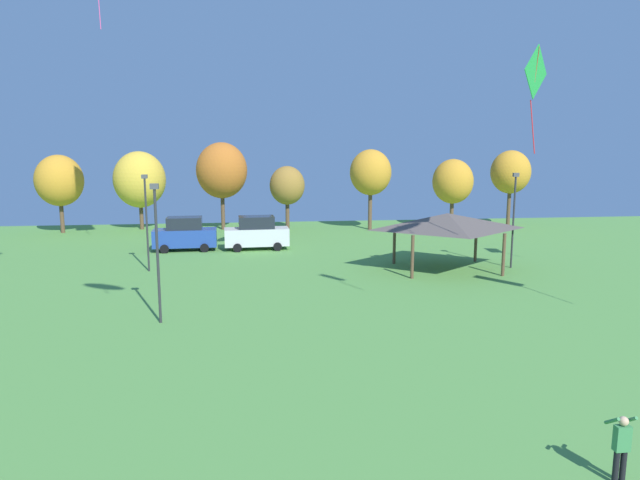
{
  "coord_description": "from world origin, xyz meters",
  "views": [
    {
      "loc": [
        -2.62,
        1.92,
        7.85
      ],
      "look_at": [
        -1.14,
        14.38,
        5.75
      ],
      "focal_mm": 32.0,
      "sensor_mm": 36.0,
      "label": 1
    }
  ],
  "objects": [
    {
      "name": "treeline_tree_5",
      "position": [
        16.05,
        53.54,
        4.42
      ],
      "size": [
        3.79,
        3.79,
        6.52
      ],
      "color": "brown",
      "rests_on": "ground"
    },
    {
      "name": "treeline_tree_0",
      "position": [
        -19.62,
        54.97,
        4.67
      ],
      "size": [
        4.14,
        4.14,
        6.96
      ],
      "color": "brown",
      "rests_on": "ground"
    },
    {
      "name": "parked_car_second_from_left",
      "position": [
        -2.36,
        44.66,
        1.24
      ],
      "size": [
        4.88,
        2.17,
        2.53
      ],
      "rotation": [
        0.0,
        0.0,
        0.05
      ],
      "color": "silver",
      "rests_on": "ground"
    },
    {
      "name": "light_post_1",
      "position": [
        13.85,
        36.15,
        3.44
      ],
      "size": [
        0.36,
        0.2,
        6.09
      ],
      "color": "#2D2D33",
      "rests_on": "ground"
    },
    {
      "name": "treeline_tree_1",
      "position": [
        -12.97,
        56.4,
        4.63
      ],
      "size": [
        4.73,
        4.73,
        7.24
      ],
      "color": "brown",
      "rests_on": "ground"
    },
    {
      "name": "person_standing_far_right",
      "position": [
        5.79,
        13.27,
        0.96
      ],
      "size": [
        0.52,
        0.49,
        1.71
      ],
      "rotation": [
        0.0,
        0.0,
        -0.7
      ],
      "color": "black",
      "rests_on": "ground"
    },
    {
      "name": "parked_car_leftmost",
      "position": [
        -7.69,
        44.81,
        1.24
      ],
      "size": [
        4.71,
        2.16,
        2.53
      ],
      "rotation": [
        0.0,
        0.0,
        0.04
      ],
      "color": "#234299",
      "rests_on": "ground"
    },
    {
      "name": "light_post_2",
      "position": [
        -9.15,
        37.86,
        3.42
      ],
      "size": [
        0.36,
        0.2,
        6.04
      ],
      "color": "#2D2D33",
      "rests_on": "ground"
    },
    {
      "name": "treeline_tree_6",
      "position": [
        22.34,
        54.96,
        5.18
      ],
      "size": [
        3.81,
        3.81,
        7.3
      ],
      "color": "brown",
      "rests_on": "ground"
    },
    {
      "name": "kite_flying_9",
      "position": [
        10.78,
        28.32,
        11.08
      ],
      "size": [
        1.94,
        1.66,
        5.08
      ],
      "color": "green"
    },
    {
      "name": "treeline_tree_3",
      "position": [
        0.57,
        54.27,
        4.11
      ],
      "size": [
        3.22,
        3.22,
        5.91
      ],
      "color": "brown",
      "rests_on": "ground"
    },
    {
      "name": "light_post_0",
      "position": [
        -6.8,
        27.05,
        3.5
      ],
      "size": [
        0.36,
        0.2,
        6.2
      ],
      "color": "#2D2D33",
      "rests_on": "ground"
    },
    {
      "name": "treeline_tree_2",
      "position": [
        -5.38,
        55.37,
        5.47
      ],
      "size": [
        4.67,
        4.67,
        8.05
      ],
      "color": "brown",
      "rests_on": "ground"
    },
    {
      "name": "park_pavilion",
      "position": [
        9.51,
        36.17,
        3.08
      ],
      "size": [
        7.3,
        5.61,
        3.6
      ],
      "color": "brown",
      "rests_on": "ground"
    },
    {
      "name": "treeline_tree_4",
      "position": [
        8.22,
        53.66,
        5.29
      ],
      "size": [
        3.82,
        3.82,
        7.42
      ],
      "color": "brown",
      "rests_on": "ground"
    }
  ]
}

